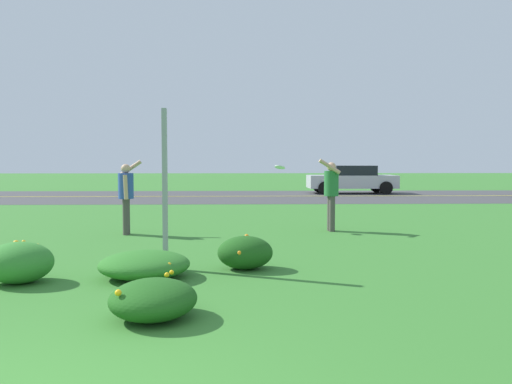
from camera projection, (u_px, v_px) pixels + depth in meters
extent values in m
plane|color=#387A2D|center=(177.00, 224.00, 13.63)|extent=(120.00, 120.00, 0.00)
cube|color=#424244|center=(205.00, 196.00, 24.40)|extent=(120.00, 9.21, 0.01)
cube|color=yellow|center=(205.00, 196.00, 24.40)|extent=(120.00, 0.16, 0.00)
ellipsoid|color=#2D7526|center=(144.00, 265.00, 7.28)|extent=(1.29, 1.24, 0.38)
sphere|color=gold|center=(155.00, 259.00, 7.21)|extent=(0.08, 0.08, 0.08)
sphere|color=gold|center=(169.00, 265.00, 6.92)|extent=(0.07, 0.07, 0.07)
sphere|color=gold|center=(114.00, 259.00, 7.58)|extent=(0.08, 0.08, 0.08)
sphere|color=gold|center=(154.00, 257.00, 7.48)|extent=(0.07, 0.07, 0.07)
ellipsoid|color=#337F2D|center=(19.00, 263.00, 6.97)|extent=(0.91, 0.82, 0.56)
sphere|color=gold|center=(24.00, 242.00, 7.19)|extent=(0.06, 0.06, 0.06)
sphere|color=gold|center=(37.00, 246.00, 7.07)|extent=(0.06, 0.06, 0.06)
sphere|color=gold|center=(16.00, 243.00, 7.05)|extent=(0.09, 0.09, 0.09)
ellipsoid|color=#1E5619|center=(153.00, 299.00, 5.39)|extent=(0.92, 1.00, 0.41)
sphere|color=yellow|center=(118.00, 293.00, 5.07)|extent=(0.07, 0.07, 0.07)
sphere|color=yellow|center=(172.00, 272.00, 5.78)|extent=(0.05, 0.05, 0.05)
sphere|color=yellow|center=(167.00, 275.00, 5.70)|extent=(0.06, 0.06, 0.06)
ellipsoid|color=#1E5619|center=(245.00, 253.00, 7.88)|extent=(0.85, 0.69, 0.51)
sphere|color=orange|center=(256.00, 247.00, 8.08)|extent=(0.09, 0.09, 0.09)
sphere|color=orange|center=(230.00, 248.00, 7.91)|extent=(0.06, 0.06, 0.06)
sphere|color=orange|center=(259.00, 244.00, 8.00)|extent=(0.06, 0.06, 0.06)
sphere|color=orange|center=(240.00, 253.00, 7.57)|extent=(0.08, 0.08, 0.08)
sphere|color=orange|center=(247.00, 236.00, 8.03)|extent=(0.07, 0.07, 0.07)
sphere|color=orange|center=(231.00, 248.00, 7.72)|extent=(0.06, 0.06, 0.06)
sphere|color=orange|center=(256.00, 241.00, 7.96)|extent=(0.08, 0.08, 0.08)
cube|color=#93969B|center=(165.00, 189.00, 7.84)|extent=(0.07, 0.10, 2.46)
cylinder|color=#2D4C9E|center=(126.00, 186.00, 11.59)|extent=(0.34, 0.34, 0.58)
sphere|color=tan|center=(126.00, 169.00, 11.56)|extent=(0.21, 0.21, 0.21)
cylinder|color=#4C4742|center=(127.00, 216.00, 11.71)|extent=(0.14, 0.14, 0.81)
cylinder|color=#4C4742|center=(126.00, 217.00, 11.54)|extent=(0.14, 0.14, 0.81)
cylinder|color=tan|center=(131.00, 168.00, 11.77)|extent=(0.51, 0.13, 0.38)
cylinder|color=tan|center=(126.00, 187.00, 11.39)|extent=(0.12, 0.10, 0.55)
cylinder|color=#287038|center=(331.00, 183.00, 12.15)|extent=(0.34, 0.34, 0.59)
sphere|color=tan|center=(331.00, 167.00, 12.13)|extent=(0.21, 0.21, 0.21)
cylinder|color=#4C4742|center=(332.00, 214.00, 12.11)|extent=(0.14, 0.14, 0.84)
cylinder|color=#4C4742|center=(330.00, 213.00, 12.28)|extent=(0.14, 0.14, 0.84)
cylinder|color=tan|center=(330.00, 167.00, 11.92)|extent=(0.53, 0.14, 0.37)
cylinder|color=tan|center=(328.00, 184.00, 12.35)|extent=(0.12, 0.10, 0.56)
cylinder|color=white|center=(280.00, 167.00, 12.24)|extent=(0.26, 0.25, 0.13)
torus|color=white|center=(280.00, 167.00, 12.24)|extent=(0.26, 0.25, 0.13)
cube|color=#B7BABF|center=(352.00, 182.00, 26.67)|extent=(4.50, 1.82, 0.66)
cube|color=black|center=(354.00, 171.00, 26.64)|extent=(2.10, 1.64, 0.52)
cylinder|color=black|center=(325.00, 188.00, 25.75)|extent=(0.66, 0.22, 0.66)
cylinder|color=black|center=(319.00, 186.00, 27.52)|extent=(0.66, 0.22, 0.66)
cylinder|color=black|center=(386.00, 188.00, 25.85)|extent=(0.66, 0.22, 0.66)
cylinder|color=black|center=(376.00, 186.00, 27.62)|extent=(0.66, 0.22, 0.66)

